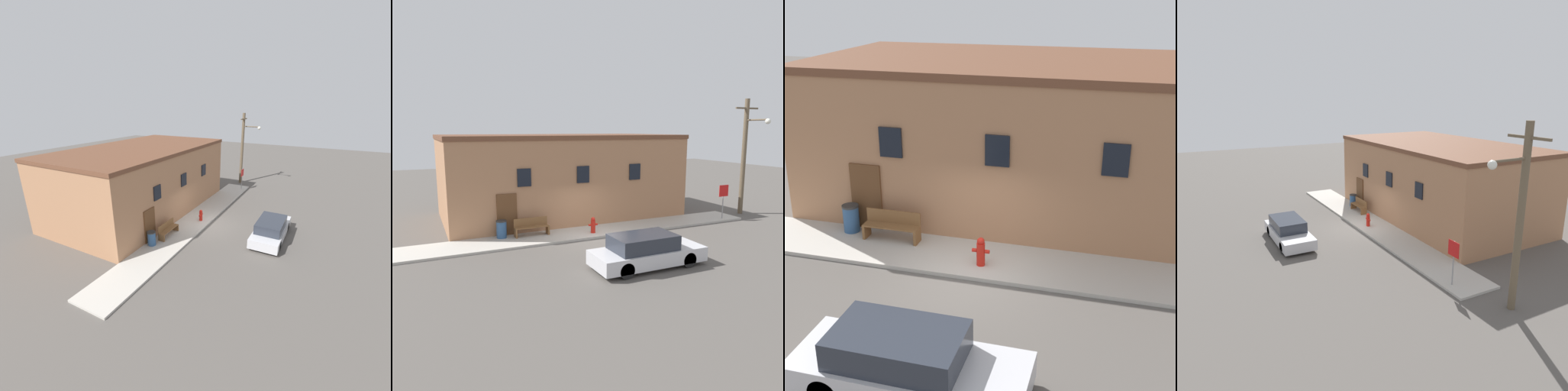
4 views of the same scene
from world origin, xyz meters
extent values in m
plane|color=#56514C|center=(0.00, 0.00, 0.00)|extent=(80.00, 80.00, 0.00)
cube|color=#BCB7AD|center=(0.00, 1.08, 0.06)|extent=(19.44, 2.17, 0.11)
cube|color=#A87551|center=(0.30, 5.90, 2.39)|extent=(13.81, 7.47, 4.78)
cube|color=brown|center=(0.30, 5.90, 4.90)|extent=(13.91, 7.57, 0.24)
cube|color=black|center=(-2.93, 2.14, 2.96)|extent=(0.70, 0.08, 0.90)
cube|color=black|center=(0.30, 2.14, 2.96)|extent=(0.70, 0.08, 0.90)
cube|color=black|center=(3.52, 2.14, 2.96)|extent=(0.70, 0.08, 0.90)
cube|color=brown|center=(-3.85, 2.14, 1.10)|extent=(1.00, 0.08, 2.20)
cylinder|color=red|center=(0.21, 0.70, 0.44)|extent=(0.23, 0.23, 0.66)
sphere|color=red|center=(0.21, 0.70, 0.83)|extent=(0.21, 0.21, 0.21)
cylinder|color=red|center=(0.03, 0.70, 0.54)|extent=(0.13, 0.10, 0.10)
cylinder|color=red|center=(0.39, 0.70, 0.54)|extent=(0.13, 0.10, 0.10)
cylinder|color=gray|center=(8.61, 0.44, 1.11)|extent=(0.06, 0.06, 2.00)
cube|color=red|center=(8.61, 0.42, 1.77)|extent=(0.68, 0.02, 0.68)
cube|color=brown|center=(-3.60, 1.50, 0.33)|extent=(0.08, 0.44, 0.43)
cube|color=brown|center=(-1.96, 1.50, 0.33)|extent=(0.08, 0.44, 0.43)
cube|color=brown|center=(-2.78, 1.50, 0.56)|extent=(1.72, 0.44, 0.04)
cube|color=brown|center=(-2.78, 1.70, 0.79)|extent=(1.72, 0.04, 0.41)
cylinder|color=#2D517F|center=(-4.23, 1.76, 0.52)|extent=(0.49, 0.49, 0.80)
cylinder|color=#2D2D2D|center=(-4.23, 1.76, 0.95)|extent=(0.51, 0.51, 0.06)
cylinder|color=brown|center=(11.04, 1.37, 3.60)|extent=(0.29, 0.29, 7.20)
cylinder|color=brown|center=(11.04, 0.57, 5.90)|extent=(0.10, 1.61, 0.10)
sphere|color=silver|center=(11.04, -0.24, 5.80)|extent=(0.32, 0.32, 0.32)
cube|color=brown|center=(11.04, 1.37, 6.62)|extent=(1.80, 0.10, 0.10)
cylinder|color=black|center=(1.60, -3.52, 0.30)|extent=(0.61, 0.20, 0.61)
cylinder|color=black|center=(1.60, -5.05, 0.30)|extent=(0.61, 0.20, 0.61)
cylinder|color=black|center=(-1.21, -3.52, 0.30)|extent=(0.61, 0.20, 0.61)
cylinder|color=black|center=(-1.21, -5.05, 0.30)|extent=(0.61, 0.20, 0.61)
cube|color=silver|center=(0.20, -4.29, 0.45)|extent=(4.53, 1.73, 0.57)
cube|color=#282D38|center=(-0.03, -4.29, 1.02)|extent=(2.49, 1.52, 0.58)
camera|label=1|loc=(-15.19, -6.95, 8.15)|focal=24.00mm
camera|label=2|loc=(-7.94, -16.30, 5.31)|focal=35.00mm
camera|label=3|loc=(3.69, -12.00, 7.32)|focal=50.00mm
camera|label=4|loc=(20.15, -9.57, 8.07)|focal=35.00mm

